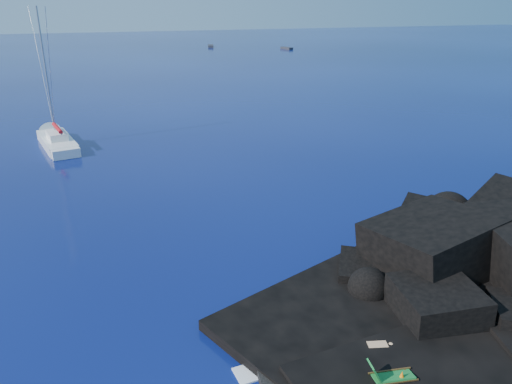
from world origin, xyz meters
TOP-DOWN VIEW (x-y plane):
  - surf_foam at (5.00, 5.00)m, footprint 10.00×8.00m
  - sailboat at (-6.98, 35.13)m, footprint 4.53×11.38m
  - deck_chair at (4.39, 0.40)m, footprint 1.61×0.88m
  - towel at (4.80, 2.02)m, footprint 2.31×1.50m
  - sunbather at (4.80, 2.02)m, footprint 2.03×0.95m
  - marker_cone at (4.60, 0.23)m, footprint 0.40×0.40m
  - distant_boat_a at (28.66, 124.74)m, footprint 2.21×4.52m
  - distant_boat_b at (45.78, 112.75)m, footprint 2.14×4.11m

SIDE VIEW (x-z plane):
  - surf_foam at x=5.00m, z-range -0.03..0.03m
  - sailboat at x=-6.98m, z-range -5.84..5.84m
  - distant_boat_a at x=28.66m, z-range -0.29..0.29m
  - distant_boat_b at x=45.78m, z-range -0.26..0.26m
  - towel at x=4.80m, z-range 0.35..0.41m
  - sunbather at x=4.80m, z-range 0.41..0.67m
  - marker_cone at x=4.60m, z-range 0.35..0.96m
  - deck_chair at x=4.39m, z-range 0.35..1.40m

